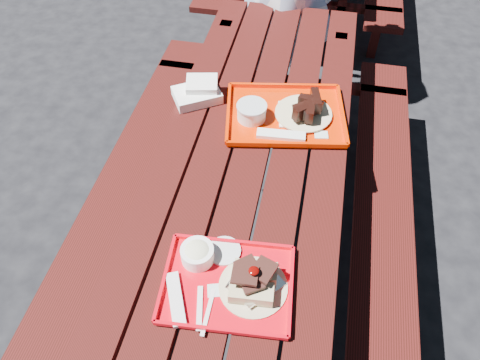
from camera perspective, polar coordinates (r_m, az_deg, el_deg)
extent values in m
plane|color=black|center=(2.39, 0.73, -10.23)|extent=(60.00, 60.00, 0.00)
cube|color=#3C0C0B|center=(1.86, -8.16, 3.00)|extent=(0.14, 2.40, 0.04)
cube|color=#3C0C0B|center=(1.83, -3.68, 2.35)|extent=(0.14, 2.40, 0.04)
cube|color=#3C0C0B|center=(1.81, 0.95, 1.66)|extent=(0.14, 2.40, 0.04)
cube|color=#3C0C0B|center=(1.79, 5.66, 0.95)|extent=(0.14, 2.40, 0.04)
cube|color=#3C0C0B|center=(1.79, 10.40, 0.23)|extent=(0.14, 2.40, 0.04)
cube|color=#3C0C0B|center=(2.17, -14.34, -1.49)|extent=(0.25, 2.40, 0.04)
cube|color=#3C0C0B|center=(2.87, -7.53, 8.47)|extent=(0.06, 0.06, 0.42)
cube|color=#3C0C0B|center=(2.06, 17.01, -6.45)|extent=(0.25, 2.40, 0.04)
cube|color=#3C0C0B|center=(2.78, 16.05, 5.11)|extent=(0.06, 0.06, 0.42)
cube|color=#3C0C0B|center=(2.79, -1.54, 11.94)|extent=(0.06, 0.06, 0.75)
cube|color=#3C0C0B|center=(2.74, 11.00, 10.23)|extent=(0.06, 0.06, 0.75)
cube|color=#3C0C0B|center=(2.72, 4.77, 12.07)|extent=(1.40, 0.06, 0.04)
cube|color=#3C0C0B|center=(3.75, -2.42, 19.53)|extent=(0.06, 0.06, 0.42)
cube|color=#3C0C0B|center=(3.68, 16.30, 17.03)|extent=(0.06, 0.06, 0.42)
cube|color=#3C0C0B|center=(3.51, 1.77, 20.48)|extent=(0.06, 0.06, 0.75)
cube|color=#3C0C0B|center=(3.48, 12.12, 19.12)|extent=(0.06, 0.06, 0.75)
cube|color=#3C0C0B|center=(3.46, 7.03, 20.67)|extent=(1.40, 0.06, 0.04)
cube|color=red|center=(1.48, -1.54, -12.68)|extent=(0.41, 0.33, 0.01)
cube|color=red|center=(1.55, -0.78, -7.56)|extent=(0.39, 0.04, 0.02)
cube|color=red|center=(1.40, -2.44, -17.81)|extent=(0.39, 0.04, 0.02)
cube|color=red|center=(1.47, 6.22, -13.17)|extent=(0.03, 0.30, 0.02)
cube|color=red|center=(1.50, -9.12, -11.51)|extent=(0.03, 0.30, 0.02)
cylinder|color=#C0AF88|center=(1.47, 1.61, -12.86)|extent=(0.21, 0.21, 0.01)
cube|color=tan|center=(1.43, 1.37, -13.58)|extent=(0.14, 0.07, 0.04)
cube|color=tan|center=(1.46, 1.89, -11.15)|extent=(0.14, 0.07, 0.04)
ellipsoid|color=#4D0302|center=(1.38, 1.71, -10.78)|extent=(0.03, 0.03, 0.01)
cylinder|color=white|center=(1.50, -5.21, -8.97)|extent=(0.11, 0.11, 0.05)
ellipsoid|color=#EDEDBC|center=(1.49, -5.26, -8.65)|extent=(0.09, 0.09, 0.04)
cylinder|color=silver|center=(1.53, -1.95, -8.63)|extent=(0.11, 0.11, 0.01)
cube|color=white|center=(1.46, -7.83, -14.18)|extent=(0.11, 0.18, 0.01)
cube|color=white|center=(1.44, -4.94, -15.28)|extent=(0.05, 0.14, 0.01)
cube|color=white|center=(1.44, -3.92, -15.74)|extent=(0.01, 0.15, 0.00)
cube|color=silver|center=(1.47, -3.11, -13.30)|extent=(0.06, 0.06, 0.00)
cube|color=red|center=(1.98, 5.50, 7.75)|extent=(0.53, 0.44, 0.01)
cube|color=red|center=(2.11, 5.34, 11.36)|extent=(0.47, 0.10, 0.02)
cube|color=red|center=(1.84, 5.75, 4.35)|extent=(0.47, 0.10, 0.02)
cube|color=red|center=(2.00, 12.37, 7.84)|extent=(0.08, 0.36, 0.02)
cube|color=red|center=(1.97, -1.43, 8.25)|extent=(0.08, 0.36, 0.02)
cube|color=white|center=(1.98, 7.09, 7.93)|extent=(0.19, 0.19, 0.01)
cylinder|color=beige|center=(1.98, 7.74, 8.08)|extent=(0.24, 0.24, 0.01)
cylinder|color=silver|center=(1.94, 1.42, 8.23)|extent=(0.12, 0.12, 0.06)
cylinder|color=silver|center=(1.91, 1.44, 9.00)|extent=(0.12, 0.12, 0.01)
cube|color=white|center=(1.88, 5.02, 5.49)|extent=(0.20, 0.06, 0.02)
cube|color=silver|center=(1.91, 9.87, 5.44)|extent=(0.06, 0.05, 0.00)
cube|color=white|center=(2.06, -5.27, 10.28)|extent=(0.24, 0.22, 0.04)
cube|color=white|center=(2.05, -4.67, 11.55)|extent=(0.15, 0.13, 0.04)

